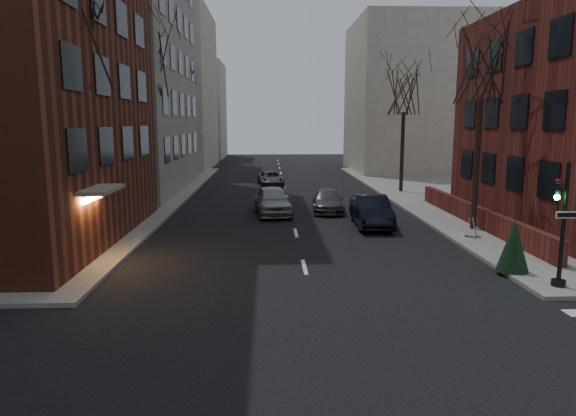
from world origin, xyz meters
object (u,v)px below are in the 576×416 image
object	(u,v)px
parked_sedan	(371,211)
car_lane_gray	(328,201)
streetlamp_far	(194,134)
tree_right_a	(483,65)
tree_left_a	(71,39)
traffic_signal	(561,233)
car_lane_silver	(273,200)
car_lane_far	(271,178)
tree_left_c	(183,91)
streetlamp_near	(143,143)
tree_right_b	(404,92)
evergreen_shrub	(514,245)
sandwich_board	(471,227)
tree_left_b	(145,63)

from	to	relation	value
parked_sedan	car_lane_gray	bearing A→B (deg)	112.33
streetlamp_far	tree_right_a	bearing A→B (deg)	-54.69
tree_left_a	car_lane_gray	size ratio (longest dim) A/B	2.28
tree_left_a	parked_sedan	size ratio (longest dim) A/B	2.12
traffic_signal	car_lane_silver	distance (m)	16.81
car_lane_silver	streetlamp_far	bearing A→B (deg)	104.74
traffic_signal	car_lane_far	xyz separation A→B (m)	(-9.08, 28.13, -1.31)
tree_left_a	car_lane_gray	distance (m)	16.87
traffic_signal	tree_right_a	distance (m)	10.92
tree_left_c	car_lane_gray	distance (m)	20.76
tree_left_c	car_lane_far	size ratio (longest dim) A/B	2.25
parked_sedan	streetlamp_near	bearing A→B (deg)	169.94
traffic_signal	tree_left_c	bearing A→B (deg)	118.36
tree_left_c	tree_right_a	distance (m)	28.17
tree_right_b	parked_sedan	xyz separation A→B (m)	(-4.80, -12.50, -6.79)
tree_left_a	streetlamp_near	world-z (taller)	tree_left_a
traffic_signal	car_lane_gray	size ratio (longest dim) A/B	0.89
streetlamp_far	streetlamp_near	bearing A→B (deg)	-90.00
parked_sedan	tree_right_a	bearing A→B (deg)	-15.78
streetlamp_near	streetlamp_far	distance (m)	20.00
tree_right_b	car_lane_far	xyz separation A→B (m)	(-9.94, 5.12, -6.99)
tree_right_a	tree_right_b	bearing A→B (deg)	90.00
tree_left_c	streetlamp_near	distance (m)	18.40
traffic_signal	tree_left_c	world-z (taller)	tree_left_c
tree_right_a	evergreen_shrub	world-z (taller)	tree_right_a
car_lane_silver	sandwich_board	distance (m)	11.37
car_lane_gray	sandwich_board	world-z (taller)	car_lane_gray
car_lane_gray	sandwich_board	bearing A→B (deg)	-49.15
tree_left_b	parked_sedan	xyz separation A→B (m)	(12.80, -6.50, -8.12)
tree_left_a	car_lane_far	distance (m)	25.60
tree_right_a	car_lane_silver	distance (m)	13.27
tree_left_c	tree_right_b	distance (m)	19.34
streetlamp_far	sandwich_board	bearing A→B (deg)	-57.68
tree_right_b	car_lane_gray	bearing A→B (deg)	-129.43
tree_right_b	evergreen_shrub	size ratio (longest dim) A/B	4.97
tree_right_b	car_lane_gray	distance (m)	12.40
tree_left_c	streetlamp_near	xyz separation A→B (m)	(0.60, -18.00, -3.79)
tree_left_a	car_lane_far	size ratio (longest dim) A/B	2.38
tree_left_a	streetlamp_far	world-z (taller)	tree_left_a
tree_right_b	sandwich_board	bearing A→B (deg)	-92.83
traffic_signal	car_lane_gray	xyz separation A→B (m)	(-5.67, 15.06, -1.25)
traffic_signal	parked_sedan	world-z (taller)	traffic_signal
tree_right_b	streetlamp_near	xyz separation A→B (m)	(-17.00, -10.00, -3.35)
tree_left_a	tree_left_c	bearing A→B (deg)	90.00
parked_sedan	car_lane_silver	bearing A→B (deg)	146.03
streetlamp_near	sandwich_board	distance (m)	17.57
evergreen_shrub	streetlamp_far	bearing A→B (deg)	116.36
tree_right_a	streetlamp_far	size ratio (longest dim) A/B	1.55
tree_left_c	evergreen_shrub	xyz separation A→B (m)	(16.10, -29.28, -6.96)
tree_right_a	tree_right_b	world-z (taller)	tree_right_a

